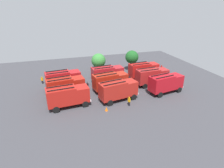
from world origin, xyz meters
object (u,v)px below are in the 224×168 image
(firefighter_1, at_px, (87,86))
(fire_truck_2, at_px, (166,83))
(fire_truck_8, at_px, (143,70))
(traffic_cone_0, at_px, (106,109))
(firefighter_3, at_px, (129,101))
(fire_truck_7, at_px, (107,73))
(firefighter_2, at_px, (176,76))
(fire_truck_4, at_px, (110,81))
(fire_truck_6, at_px, (63,78))
(fire_truck_1, at_px, (118,90))
(tree_1, at_px, (132,57))
(firefighter_0, at_px, (161,68))
(firefighter_4, at_px, (42,80))
(fire_truck_5, at_px, (152,76))
(fire_truck_0, at_px, (68,96))
(tree_0, at_px, (99,61))

(firefighter_1, bearing_deg, fire_truck_2, -143.59)
(fire_truck_8, xyz_separation_m, traffic_cone_0, (-12.44, -11.76, -1.80))
(firefighter_3, bearing_deg, fire_truck_8, -154.53)
(fire_truck_7, height_order, firefighter_2, fire_truck_7)
(fire_truck_4, xyz_separation_m, fire_truck_6, (-8.97, 4.15, 0.00))
(fire_truck_1, distance_m, firefighter_1, 7.80)
(fire_truck_6, height_order, tree_1, tree_1)
(traffic_cone_0, bearing_deg, firefighter_0, 37.57)
(fire_truck_8, distance_m, firefighter_0, 7.44)
(fire_truck_1, distance_m, fire_truck_8, 12.84)
(firefighter_4, relative_size, tree_1, 0.30)
(fire_truck_5, relative_size, fire_truck_8, 1.00)
(firefighter_2, bearing_deg, fire_truck_4, 137.55)
(fire_truck_6, distance_m, fire_truck_7, 9.65)
(firefighter_3, bearing_deg, fire_truck_6, -75.79)
(fire_truck_2, bearing_deg, fire_truck_7, 128.11)
(fire_truck_2, distance_m, firefighter_4, 26.55)
(firefighter_0, relative_size, traffic_cone_0, 2.38)
(fire_truck_1, bearing_deg, fire_truck_8, 33.22)
(fire_truck_4, bearing_deg, traffic_cone_0, -119.93)
(fire_truck_1, bearing_deg, firefighter_2, 9.00)
(fire_truck_1, height_order, fire_truck_8, same)
(fire_truck_0, distance_m, fire_truck_1, 8.95)
(fire_truck_0, relative_size, fire_truck_7, 1.00)
(fire_truck_7, bearing_deg, fire_truck_2, -46.42)
(fire_truck_1, distance_m, firefighter_4, 18.42)
(fire_truck_7, relative_size, fire_truck_8, 1.00)
(fire_truck_5, bearing_deg, fire_truck_8, 85.31)
(firefighter_1, distance_m, firefighter_4, 10.94)
(fire_truck_0, xyz_separation_m, firefighter_1, (4.43, 5.95, -1.26))
(fire_truck_6, relative_size, firefighter_4, 4.62)
(firefighter_3, bearing_deg, firefighter_0, -164.79)
(fire_truck_0, bearing_deg, firefighter_2, 7.07)
(firefighter_2, height_order, firefighter_3, firefighter_2)
(fire_truck_4, relative_size, fire_truck_5, 1.02)
(fire_truck_4, xyz_separation_m, firefighter_2, (16.29, 1.09, -1.14))
(fire_truck_0, distance_m, firefighter_2, 25.64)
(firefighter_1, bearing_deg, firefighter_0, -106.00)
(fire_truck_6, bearing_deg, fire_truck_0, -94.71)
(fire_truck_7, distance_m, fire_truck_8, 8.86)
(fire_truck_8, xyz_separation_m, firefighter_4, (-22.89, 3.67, -1.26))
(firefighter_4, relative_size, tree_0, 0.30)
(fire_truck_6, xyz_separation_m, fire_truck_8, (18.51, 0.20, 0.00))
(fire_truck_5, bearing_deg, fire_truck_0, -170.14)
(fire_truck_1, height_order, fire_truck_7, same)
(fire_truck_8, bearing_deg, firefighter_4, 167.18)
(firefighter_0, relative_size, firefighter_1, 1.03)
(fire_truck_0, xyz_separation_m, tree_0, (8.82, 13.98, 1.46))
(firefighter_2, distance_m, tree_0, 18.63)
(traffic_cone_0, bearing_deg, tree_0, 80.32)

